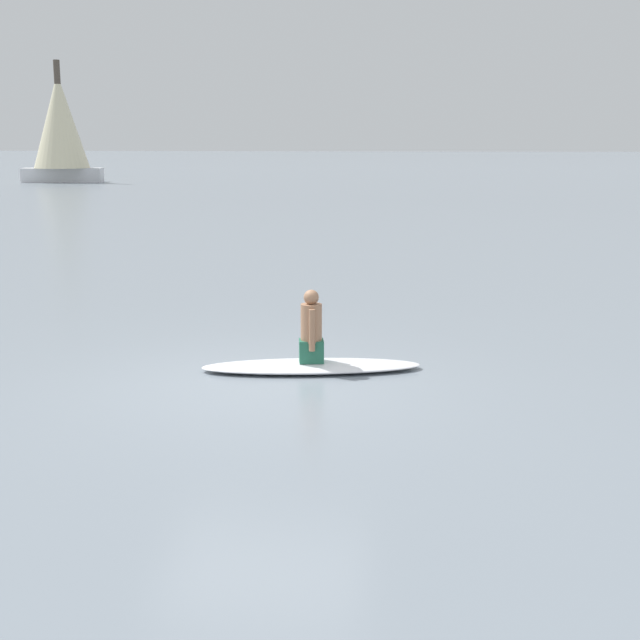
# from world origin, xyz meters

# --- Properties ---
(ground_plane) EXTENTS (400.00, 400.00, 0.00)m
(ground_plane) POSITION_xyz_m (0.00, 0.00, 0.00)
(ground_plane) COLOR gray
(surfboard) EXTENTS (2.84, 1.22, 0.11)m
(surfboard) POSITION_xyz_m (-0.50, -0.76, 0.05)
(surfboard) COLOR white
(surfboard) RESTS_ON ground
(person_paddler) EXTENTS (0.34, 0.41, 0.92)m
(person_paddler) POSITION_xyz_m (-0.50, -0.76, 0.53)
(person_paddler) COLOR #26664C
(person_paddler) RESTS_ON surfboard
(sailboat_far_left) EXTENTS (5.40, 4.23, 7.93)m
(sailboat_far_left) POSITION_xyz_m (22.63, -47.86, 3.72)
(sailboat_far_left) COLOR silver
(sailboat_far_left) RESTS_ON ground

